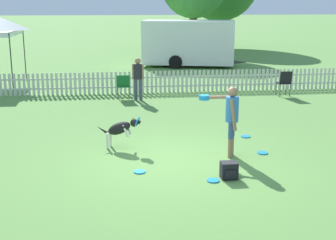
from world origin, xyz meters
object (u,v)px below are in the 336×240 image
object	(u,v)px
handler_person	(230,113)
leaping_dog	(121,128)
frisbee_near_handler	(213,180)
backpack_on_grass	(229,170)
spectator_standing	(138,75)
equipment_trailer	(189,42)
folding_chair_center	(285,81)
frisbee_near_dog	(246,136)
frisbee_midfield	(262,153)
frisbee_far_scatter	(140,172)
folding_chair_blue_left	(123,84)

from	to	relation	value
handler_person	leaping_dog	xyz separation A→B (m)	(-2.33, 0.86, -0.49)
frisbee_near_handler	backpack_on_grass	size ratio (longest dim) A/B	0.74
spectator_standing	equipment_trailer	distance (m)	9.22
backpack_on_grass	folding_chair_center	distance (m)	8.64
leaping_dog	spectator_standing	distance (m)	5.50
handler_person	backpack_on_grass	xyz separation A→B (m)	(-0.33, -1.33, -0.81)
leaping_dog	frisbee_near_handler	xyz separation A→B (m)	(1.67, -2.29, -0.47)
frisbee_near_dog	frisbee_midfield	world-z (taller)	same
equipment_trailer	leaping_dog	bearing A→B (deg)	-92.09
frisbee_midfield	equipment_trailer	xyz separation A→B (m)	(0.80, 14.85, 1.25)
frisbee_near_handler	spectator_standing	world-z (taller)	spectator_standing
leaping_dog	frisbee_far_scatter	world-z (taller)	leaping_dog
frisbee_near_handler	spectator_standing	size ratio (longest dim) A/B	0.16
handler_person	frisbee_midfield	bearing A→B (deg)	-63.99
frisbee_near_dog	frisbee_midfield	bearing A→B (deg)	-90.04
frisbee_near_handler	frisbee_far_scatter	world-z (taller)	same
frisbee_far_scatter	backpack_on_grass	bearing A→B (deg)	-17.72
equipment_trailer	folding_chair_blue_left	bearing A→B (deg)	-100.40
frisbee_near_dog	backpack_on_grass	bearing A→B (deg)	-112.45
frisbee_near_dog	spectator_standing	xyz separation A→B (m)	(-2.40, 4.89, 0.86)
frisbee_far_scatter	handler_person	bearing A→B (deg)	21.43
spectator_standing	frisbee_near_handler	bearing A→B (deg)	116.57
frisbee_far_scatter	spectator_standing	size ratio (longest dim) A/B	0.16
folding_chair_blue_left	frisbee_far_scatter	bearing A→B (deg)	92.76
handler_person	equipment_trailer	distance (m)	15.02
handler_person	backpack_on_grass	world-z (taller)	handler_person
folding_chair_blue_left	frisbee_midfield	bearing A→B (deg)	116.12
frisbee_far_scatter	backpack_on_grass	world-z (taller)	backpack_on_grass
handler_person	folding_chair_blue_left	size ratio (longest dim) A/B	1.80
frisbee_far_scatter	folding_chair_center	xyz separation A→B (m)	(5.66, 7.13, 0.55)
backpack_on_grass	folding_chair_blue_left	bearing A→B (deg)	102.62
backpack_on_grass	spectator_standing	world-z (taller)	spectator_standing
frisbee_far_scatter	backpack_on_grass	distance (m)	1.78
frisbee_near_dog	folding_chair_center	distance (m)	5.72
folding_chair_center	equipment_trailer	world-z (taller)	equipment_trailer
equipment_trailer	folding_chair_center	bearing A→B (deg)	-63.10
folding_chair_blue_left	equipment_trailer	bearing A→B (deg)	-111.83
folding_chair_center	frisbee_far_scatter	bearing A→B (deg)	49.86
handler_person	spectator_standing	bearing A→B (deg)	34.78
backpack_on_grass	frisbee_midfield	bearing A→B (deg)	51.18
frisbee_near_handler	backpack_on_grass	world-z (taller)	backpack_on_grass
frisbee_midfield	spectator_standing	size ratio (longest dim) A/B	0.16
leaping_dog	frisbee_near_handler	bearing A→B (deg)	56.66
handler_person	folding_chair_center	distance (m)	7.32
folding_chair_blue_left	folding_chair_center	size ratio (longest dim) A/B	0.93
frisbee_midfield	handler_person	bearing A→B (deg)	-174.54
frisbee_far_scatter	folding_chair_center	size ratio (longest dim) A/B	0.26
folding_chair_center	spectator_standing	xyz separation A→B (m)	(-5.25, -0.04, 0.31)
frisbee_near_handler	backpack_on_grass	bearing A→B (deg)	17.50
frisbee_near_handler	backpack_on_grass	xyz separation A→B (m)	(0.33, 0.10, 0.15)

